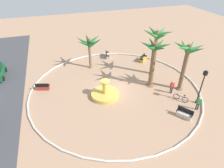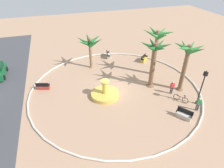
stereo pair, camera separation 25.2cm
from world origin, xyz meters
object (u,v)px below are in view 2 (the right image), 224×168
Objects in this scene: palm_tree_mid_plaza at (154,56)px; bicycle_by_lamppost at (181,98)px; bench_east at (144,59)px; bench_southeast at (108,55)px; fountain at (105,94)px; palm_tree_near_fountain at (157,42)px; bench_west at (184,115)px; lamppost at (202,85)px; person_cyclist_helmet at (172,87)px; bench_north at (43,87)px; palm_tree_by_curb at (187,56)px; palm_tree_far_side at (90,44)px; person_cyclist_photo at (198,103)px.

palm_tree_mid_plaza reaches higher than bicycle_by_lamppost.
bench_east and bench_southeast have the same top height.
fountain is 9.34m from palm_tree_near_fountain.
lamppost is (1.52, -2.75, 2.11)m from bench_west.
lamppost is at bearing -145.53° from person_cyclist_helmet.
palm_tree_mid_plaza is (-2.58, 1.66, -0.57)m from palm_tree_near_fountain.
person_cyclist_helmet is (-11.71, -4.36, 0.60)m from bench_southeast.
palm_tree_near_fountain is 4.16× the size of bench_east.
palm_tree_near_fountain is at bearing -32.77° from palm_tree_mid_plaza.
palm_tree_mid_plaza is 3.86× the size of bench_east.
person_cyclist_helmet is (-5.48, -14.52, 0.60)m from bench_north.
palm_tree_by_curb is 3.58m from palm_tree_mid_plaza.
fountain is 0.55× the size of palm_tree_mid_plaza.
palm_tree_near_fountain is 1.36× the size of palm_tree_far_side.
person_cyclist_helmet is (1.60, 0.23, 0.56)m from bicycle_by_lamppost.
fountain is 1.95× the size of person_cyclist_helmet.
fountain is 10.55m from lamppost.
lamppost is at bearing -175.45° from palm_tree_by_curb.
bench_southeast is at bearing 32.76° from palm_tree_near_fountain.
bench_east is 0.97× the size of bench_west.
palm_tree_by_curb reaches higher than fountain.
palm_tree_near_fountain reaches higher than bench_southeast.
person_cyclist_helmet is at bearing 15.78° from person_cyclist_photo.
lamppost reaches higher than bench_east.
bench_west is 0.95× the size of bench_southeast.
fountain is 7.76m from bench_north.
bench_east is 0.37× the size of lamppost.
palm_tree_far_side is 2.97× the size of bench_west.
person_cyclist_helmet is at bearing 34.47° from lamppost.
fountain is 7.16m from palm_tree_mid_plaza.
palm_tree_by_curb is 12.74m from palm_tree_far_side.
bench_north is 11.92m from bench_southeast.
fountain is 0.78× the size of lamppost.
palm_tree_near_fountain reaches higher than bench_west.
bench_southeast is 1.15× the size of bicycle_by_lamppost.
palm_tree_mid_plaza is 1.26× the size of palm_tree_far_side.
palm_tree_near_fountain reaches higher than palm_tree_by_curb.
bench_southeast is 1.01× the size of person_cyclist_photo.
palm_tree_far_side is 8.90m from bench_east.
palm_tree_mid_plaza is 7.00m from person_cyclist_photo.
palm_tree_by_curb is 1.44× the size of lamppost.
fountain is at bearing 110.87° from palm_tree_near_fountain.
lamppost is at bearing -115.03° from fountain.
bench_north reaches higher than bicycle_by_lamppost.
person_cyclist_helmet is at bearing 8.03° from bicycle_by_lamppost.
person_cyclist_helmet is at bearing -144.76° from palm_tree_mid_plaza.
bench_southeast is at bearing 19.39° from person_cyclist_photo.
palm_tree_near_fountain reaches higher than fountain.
palm_tree_far_side is at bearing 46.06° from palm_tree_by_curb.
person_cyclist_helmet is (-4.82, 0.08, -3.72)m from palm_tree_near_fountain.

